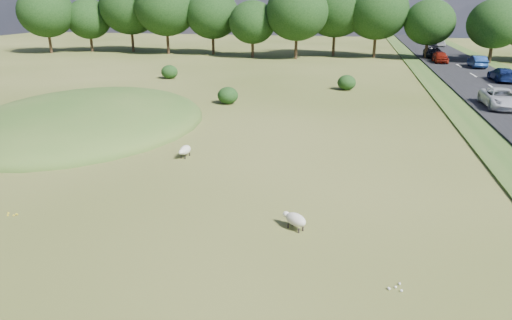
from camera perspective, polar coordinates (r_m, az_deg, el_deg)
The scene contains 13 objects.
ground at distance 37.97m, azimuth 1.97°, elevation 6.63°, with size 160.00×160.00×0.00m, color #3C4B17.
mound at distance 34.87m, azimuth -20.33°, elevation 4.27°, with size 16.00×20.00×4.00m, color #33561E.
road at distance 49.18m, azimuth 28.03°, elevation 7.48°, with size 8.00×150.00×0.25m, color black.
treeline at distance 72.33m, azimuth 6.23°, elevation 17.83°, with size 96.28×14.66×11.70m.
shrubs at distance 45.84m, azimuth -1.69°, elevation 9.78°, with size 21.43×13.21×1.51m.
sheep_0 at distance 17.69m, azimuth 4.91°, elevation -7.40°, with size 1.13×0.97×0.66m.
sheep_1 at distance 25.81m, azimuth -8.89°, elevation 1.22°, with size 0.61×1.19×0.67m.
car_1 at distance 55.45m, azimuth 28.42°, elevation 9.40°, with size 1.96×4.82×1.40m, color navy.
car_2 at distance 94.04m, azimuth 21.91°, elevation 13.48°, with size 1.86×4.58×1.33m, color silver.
car_4 at distance 65.69m, azimuth 25.95°, elevation 11.03°, with size 1.57×4.51×1.49m, color navy.
car_5 at distance 74.68m, azimuth 21.33°, elevation 12.42°, with size 2.45×5.31×1.48m, color black.
car_6 at distance 41.52m, azimuth 28.31°, elevation 6.83°, with size 2.44×5.28×1.47m, color silver.
car_7 at distance 68.90m, azimuth 22.06°, elevation 11.85°, with size 1.76×4.37×1.49m, color maroon.
Camera 1 is at (6.26, -16.50, 8.36)m, focal length 32.00 mm.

